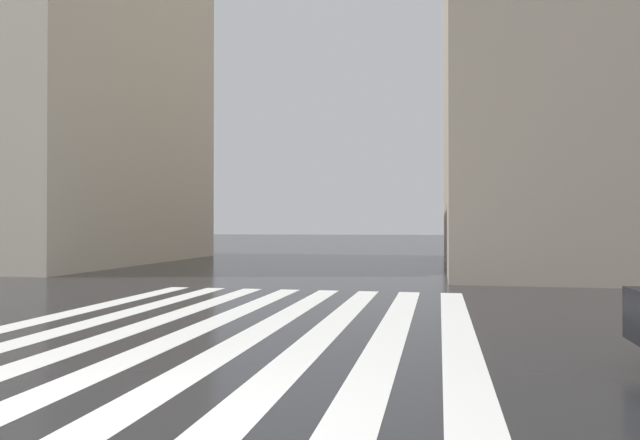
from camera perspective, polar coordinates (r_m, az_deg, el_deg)
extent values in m
plane|color=black|center=(5.39, -22.78, -18.02)|extent=(220.00, 220.00, 0.00)
cube|color=silver|center=(8.42, 13.29, -11.63)|extent=(13.00, 0.50, 0.01)
cube|color=silver|center=(8.45, 6.36, -11.61)|extent=(13.00, 0.50, 0.01)
cube|color=silver|center=(8.59, -0.44, -11.43)|extent=(13.00, 0.50, 0.01)
cube|color=silver|center=(8.84, -6.92, -11.11)|extent=(13.00, 0.50, 0.01)
cube|color=silver|center=(9.20, -12.95, -10.68)|extent=(13.00, 0.50, 0.01)
cube|color=silver|center=(9.65, -18.46, -10.20)|extent=(13.00, 0.50, 0.01)
cube|color=silver|center=(10.17, -23.42, -9.68)|extent=(13.00, 0.50, 0.01)
cube|color=silver|center=(10.77, -27.86, -9.15)|extent=(13.00, 0.50, 0.01)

